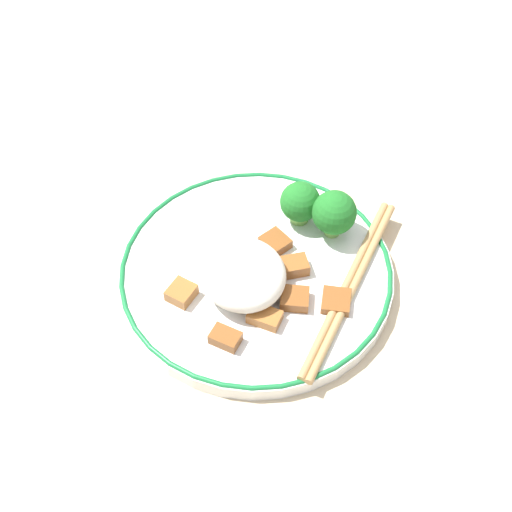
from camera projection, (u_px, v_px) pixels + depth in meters
name	position (u px, v px, depth m)	size (l,w,h in m)	color
ground_plane	(256.00, 279.00, 0.71)	(3.00, 3.00, 0.00)	#C6B28E
plate	(256.00, 273.00, 0.70)	(0.27, 0.27, 0.02)	white
rice_mound	(243.00, 274.00, 0.67)	(0.08, 0.09, 0.04)	white
broccoli_back_left	(334.00, 213.00, 0.70)	(0.04, 0.04, 0.05)	#72AD4C
broccoli_back_center	(300.00, 203.00, 0.72)	(0.04, 0.04, 0.05)	#72AD4C
meat_near_front	(265.00, 317.00, 0.65)	(0.04, 0.03, 0.01)	#995B28
meat_near_left	(290.00, 267.00, 0.69)	(0.04, 0.02, 0.01)	brown
meat_near_right	(225.00, 338.00, 0.64)	(0.03, 0.03, 0.01)	brown
meat_near_back	(181.00, 293.00, 0.67)	(0.03, 0.03, 0.01)	#995B28
meat_on_rice_edge	(295.00, 299.00, 0.67)	(0.03, 0.03, 0.01)	brown
meat_mid_left	(336.00, 301.00, 0.67)	(0.04, 0.04, 0.01)	brown
meat_mid_right	(275.00, 243.00, 0.71)	(0.03, 0.03, 0.01)	brown
chopsticks	(350.00, 285.00, 0.68)	(0.17, 0.17, 0.01)	#AD8451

